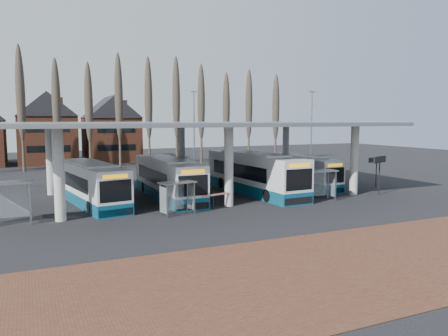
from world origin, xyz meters
name	(u,v)px	position (x,y,z in m)	size (l,w,h in m)	color
ground	(244,212)	(0.00, 0.00, 0.00)	(140.00, 140.00, 0.00)	black
brick_strip	(362,262)	(0.00, -12.00, 0.01)	(70.00, 10.00, 0.03)	brown
station_canopy	(202,130)	(0.00, 8.00, 5.68)	(32.00, 16.00, 6.34)	#B7B7B3
poplar_row	(135,103)	(0.00, 33.00, 8.78)	(45.10, 1.10, 14.50)	#473D33
townhouse_row	(11,124)	(-15.75, 44.00, 5.94)	(36.80, 10.30, 12.25)	brown
lamp_post_b	(194,129)	(6.00, 26.00, 5.34)	(0.80, 0.16, 10.17)	slate
lamp_post_c	(311,129)	(20.00, 20.00, 5.34)	(0.80, 0.16, 10.17)	slate
bus_0	(90,184)	(-9.44, 7.81, 1.53)	(4.26, 11.96, 3.25)	silver
bus_1	(168,179)	(-3.14, 7.88, 1.57)	(2.63, 12.04, 3.34)	silver
bus_2	(254,174)	(4.51, 6.91, 1.71)	(3.51, 13.20, 3.63)	silver
bus_3	(298,171)	(10.62, 8.93, 1.42)	(2.53, 10.90, 3.02)	silver
shelter_0	(8,193)	(-15.02, 2.95, 1.96)	(2.93, 1.50, 2.70)	gray
shelter_1	(177,191)	(-4.55, 1.25, 1.67)	(2.66, 1.68, 2.30)	gray
shelter_2	(319,178)	(7.60, 1.53, 1.81)	(2.74, 1.48, 2.48)	gray
info_sign_0	(380,163)	(14.01, 1.58, 2.83)	(2.14, 0.99, 3.38)	black
info_sign_1	(377,162)	(17.10, 5.18, 2.43)	(1.95, 0.12, 2.90)	black
barrier	(215,196)	(-1.31, 2.00, 0.95)	(2.40, 0.98, 1.23)	black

